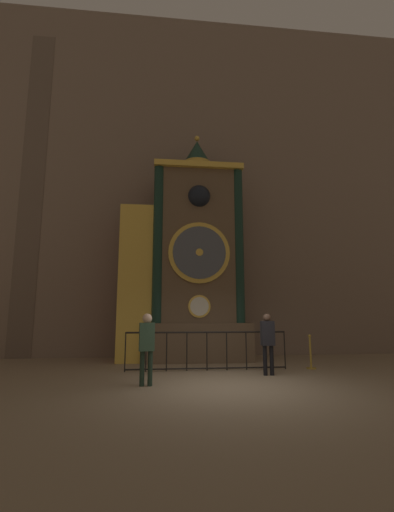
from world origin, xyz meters
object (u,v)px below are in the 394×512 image
(visitor_near, at_px, (147,342))
(stanchion_post, at_px, (311,358))
(visitor_far, at_px, (268,338))
(clock_tower, at_px, (187,262))

(visitor_near, xyz_separation_m, stanchion_post, (4.74, 1.89, -0.65))
(visitor_far, distance_m, stanchion_post, 1.92)
(visitor_near, bearing_deg, clock_tower, 65.65)
(visitor_far, relative_size, stanchion_post, 1.62)
(visitor_near, distance_m, stanchion_post, 5.14)
(visitor_far, height_order, stanchion_post, visitor_far)
(clock_tower, height_order, visitor_far, clock_tower)
(clock_tower, relative_size, visitor_near, 5.20)
(visitor_near, relative_size, stanchion_post, 1.62)
(clock_tower, bearing_deg, visitor_near, -106.93)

